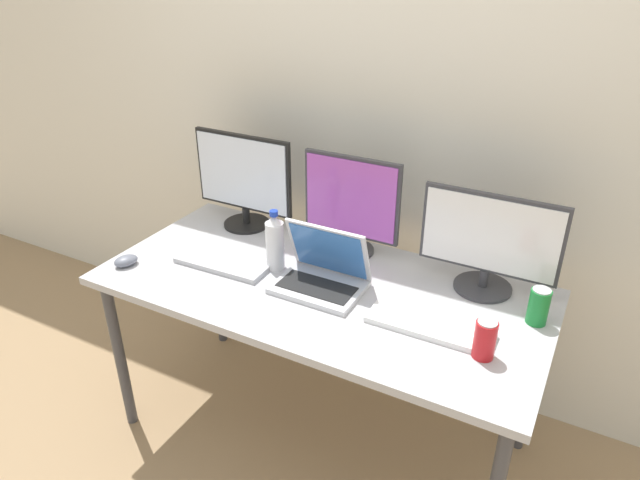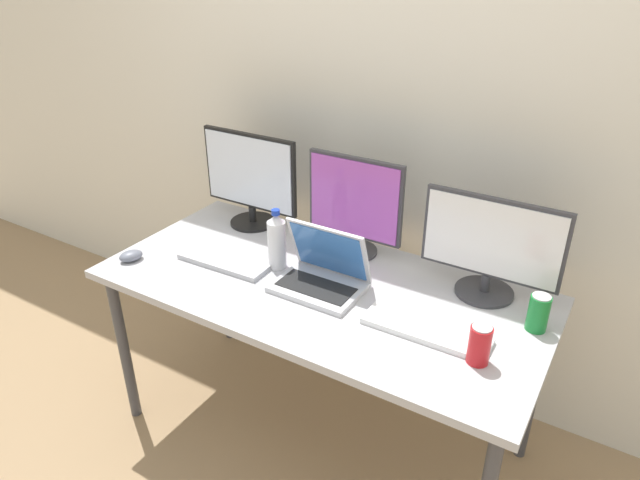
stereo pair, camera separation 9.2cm
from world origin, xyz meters
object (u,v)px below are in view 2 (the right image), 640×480
object	(u,v)px
soda_can_near_keyboard	(480,345)
soda_can_by_laptop	(538,313)
work_desk	(320,298)
monitor_left	(250,178)
monitor_center	(354,205)
keyboard_aux	(226,260)
mouse_by_keyboard	(131,256)
monitor_right	(491,246)
keyboard_main	(426,330)
laptop_silver	(322,273)
water_bottle	(277,241)

from	to	relation	value
soda_can_near_keyboard	soda_can_by_laptop	size ratio (longest dim) A/B	1.00
work_desk	monitor_left	xyz separation A→B (m)	(-0.51, 0.27, 0.28)
monitor_center	keyboard_aux	xyz separation A→B (m)	(-0.38, -0.33, -0.20)
mouse_by_keyboard	monitor_left	bearing A→B (deg)	89.63
monitor_left	soda_can_by_laptop	distance (m)	1.26
monitor_right	keyboard_main	size ratio (longest dim) A/B	1.18
monitor_left	monitor_center	xyz separation A→B (m)	(0.50, -0.00, -0.01)
laptop_silver	water_bottle	world-z (taller)	water_bottle
mouse_by_keyboard	water_bottle	size ratio (longest dim) A/B	0.38
soda_can_near_keyboard	keyboard_main	bearing A→B (deg)	164.16
monitor_center	soda_can_near_keyboard	world-z (taller)	monitor_center
monitor_right	mouse_by_keyboard	world-z (taller)	monitor_right
keyboard_aux	water_bottle	distance (m)	0.23
monitor_left	keyboard_aux	size ratio (longest dim) A/B	1.24
keyboard_aux	mouse_by_keyboard	world-z (taller)	mouse_by_keyboard
keyboard_aux	work_desk	bearing A→B (deg)	6.37
monitor_right	water_bottle	bearing A→B (deg)	-162.90
monitor_center	mouse_by_keyboard	xyz separation A→B (m)	(-0.71, -0.51, -0.19)
keyboard_aux	keyboard_main	bearing A→B (deg)	-3.13
monitor_center	monitor_right	xyz separation A→B (m)	(0.54, -0.03, -0.02)
soda_can_by_laptop	water_bottle	bearing A→B (deg)	-173.63
keyboard_main	soda_can_by_laptop	world-z (taller)	soda_can_by_laptop
work_desk	monitor_center	bearing A→B (deg)	92.25
keyboard_main	keyboard_aux	distance (m)	0.83
keyboard_aux	soda_can_near_keyboard	world-z (taller)	soda_can_near_keyboard
work_desk	monitor_left	world-z (taller)	monitor_left
keyboard_main	soda_can_by_laptop	xyz separation A→B (m)	(0.29, 0.20, 0.05)
monitor_right	keyboard_main	bearing A→B (deg)	-105.26
work_desk	monitor_left	distance (m)	0.65
laptop_silver	soda_can_by_laptop	size ratio (longest dim) A/B	2.45
keyboard_aux	soda_can_near_keyboard	size ratio (longest dim) A/B	2.92
monitor_left	mouse_by_keyboard	distance (m)	0.58
monitor_right	soda_can_by_laptop	xyz separation A→B (m)	(0.20, -0.12, -0.13)
laptop_silver	keyboard_main	distance (m)	0.43
work_desk	laptop_silver	xyz separation A→B (m)	(0.01, -0.01, 0.12)
work_desk	soda_can_by_laptop	world-z (taller)	soda_can_by_laptop
monitor_left	laptop_silver	size ratio (longest dim) A/B	1.48
laptop_silver	keyboard_main	xyz separation A→B (m)	(0.42, -0.07, -0.04)
monitor_right	keyboard_aux	world-z (taller)	monitor_right
laptop_silver	keyboard_aux	size ratio (longest dim) A/B	0.84
monitor_left	work_desk	bearing A→B (deg)	-28.12
water_bottle	soda_can_by_laptop	size ratio (longest dim) A/B	1.90
keyboard_aux	monitor_right	bearing A→B (deg)	16.49
monitor_center	soda_can_near_keyboard	distance (m)	0.76
keyboard_main	soda_can_near_keyboard	distance (m)	0.20
mouse_by_keyboard	soda_can_near_keyboard	distance (m)	1.34
soda_can_by_laptop	monitor_center	bearing A→B (deg)	168.86
monitor_center	water_bottle	world-z (taller)	monitor_center
keyboard_main	water_bottle	world-z (taller)	water_bottle
keyboard_main	mouse_by_keyboard	size ratio (longest dim) A/B	4.48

